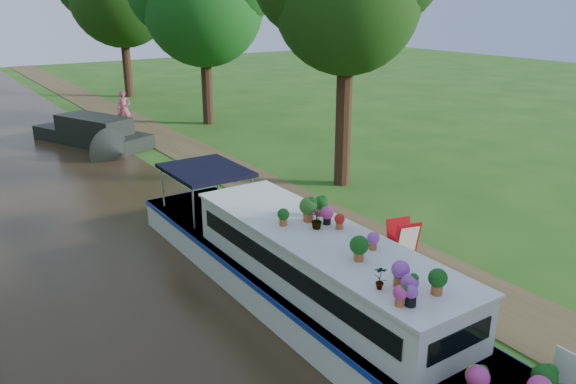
{
  "coord_description": "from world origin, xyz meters",
  "views": [
    {
      "loc": [
        -8.48,
        -11.76,
        6.25
      ],
      "look_at": [
        -0.41,
        0.18,
        1.3
      ],
      "focal_mm": 35.0,
      "sensor_mm": 36.0,
      "label": 1
    }
  ],
  "objects_px": {
    "second_boat": "(94,134)",
    "sandwich_board": "(403,242)",
    "plant_boat": "(321,281)",
    "pedestrian_pink": "(124,109)"
  },
  "relations": [
    {
      "from": "second_boat",
      "to": "sandwich_board",
      "type": "relative_size",
      "value": 6.9
    },
    {
      "from": "plant_boat",
      "to": "pedestrian_pink",
      "type": "distance_m",
      "value": 20.44
    },
    {
      "from": "sandwich_board",
      "to": "plant_boat",
      "type": "bearing_deg",
      "value": -148.97
    },
    {
      "from": "plant_boat",
      "to": "second_boat",
      "type": "xyz_separation_m",
      "value": [
        0.37,
        17.32,
        -0.31
      ]
    },
    {
      "from": "sandwich_board",
      "to": "second_boat",
      "type": "bearing_deg",
      "value": 114.81
    },
    {
      "from": "plant_boat",
      "to": "pedestrian_pink",
      "type": "bearing_deg",
      "value": 82.27
    },
    {
      "from": "second_boat",
      "to": "sandwich_board",
      "type": "height_order",
      "value": "second_boat"
    },
    {
      "from": "plant_boat",
      "to": "pedestrian_pink",
      "type": "relative_size",
      "value": 7.26
    },
    {
      "from": "plant_boat",
      "to": "second_boat",
      "type": "distance_m",
      "value": 17.33
    },
    {
      "from": "second_boat",
      "to": "pedestrian_pink",
      "type": "distance_m",
      "value": 3.8
    }
  ]
}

